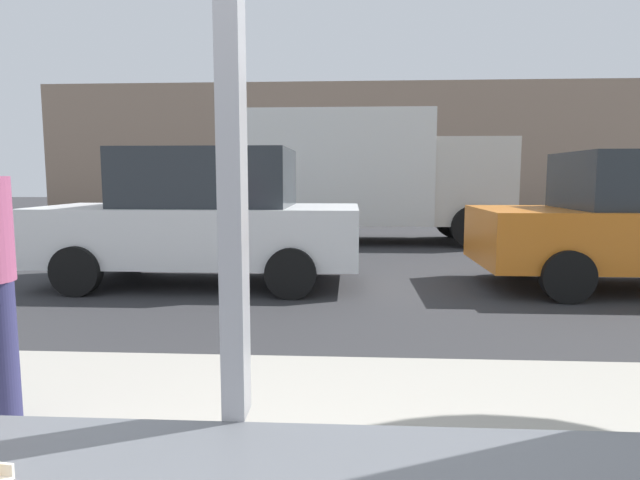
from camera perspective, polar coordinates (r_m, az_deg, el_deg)
The scene contains 6 objects.
ground_plane at distance 9.17m, azimuth 1.69°, elevation -2.72°, with size 60.00×60.00×0.00m, color #2D2D30.
sidewalk_strip at distance 3.03m, azimuth -1.99°, elevation -21.91°, with size 16.00×2.80×0.11m, color #9E998E.
window_wall at distance 1.19m, azimuth -9.60°, elevation 21.46°, with size 2.84×0.20×2.90m.
building_facade_far at distance 25.04m, azimuth 2.76°, elevation 9.84°, with size 28.00×1.20×5.74m, color gray.
parked_car_white at distance 7.69m, azimuth -12.32°, elevation 2.35°, with size 4.41×1.97×1.89m.
box_truck at distance 12.48m, azimuth 4.61°, elevation 7.16°, with size 6.18×2.44×2.95m.
Camera 1 is at (0.25, -1.04, 1.50)m, focal length 30.07 mm.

